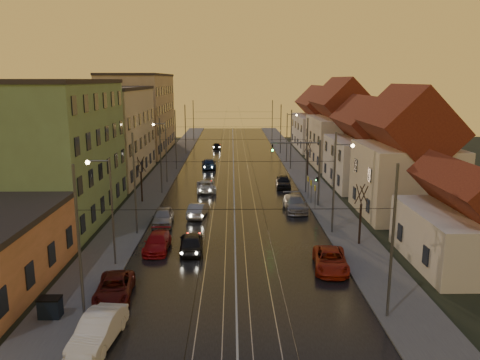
{
  "coord_description": "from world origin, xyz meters",
  "views": [
    {
      "loc": [
        -0.23,
        -30.31,
        13.35
      ],
      "look_at": [
        0.61,
        17.85,
        2.99
      ],
      "focal_mm": 35.0,
      "sensor_mm": 36.0,
      "label": 1
    }
  ],
  "objects": [
    {
      "name": "catenary_pole_r_1",
      "position": [
        8.6,
        9.0,
        4.5
      ],
      "size": [
        0.16,
        0.16,
        9.0
      ],
      "primitive_type": "cylinder",
      "color": "#595B60",
      "rests_on": "ground"
    },
    {
      "name": "catenary_pole_l_1",
      "position": [
        -8.6,
        9.0,
        4.5
      ],
      "size": [
        0.16,
        0.16,
        9.0
      ],
      "primitive_type": "cylinder",
      "color": "#595B60",
      "rests_on": "ground"
    },
    {
      "name": "bare_tree_0",
      "position": [
        -10.2,
        20.0,
        2.49
      ],
      "size": [
        1.09,
        1.09,
        5.11
      ],
      "color": "black",
      "rests_on": "ground"
    },
    {
      "name": "parked_left_2",
      "position": [
        -6.21,
        5.12,
        0.67
      ],
      "size": [
        1.88,
        4.62,
        1.34
      ],
      "primitive_type": "imported",
      "rotation": [
        0.0,
        0.0,
        0.0
      ],
      "color": "maroon",
      "rests_on": "ground"
    },
    {
      "name": "bare_tree_2",
      "position": [
        10.4,
        34.0,
        2.49
      ],
      "size": [
        1.09,
        1.09,
        5.11
      ],
      "color": "black",
      "rests_on": "ground"
    },
    {
      "name": "apartment_left_2",
      "position": [
        -17.5,
        34.0,
        6.0
      ],
      "size": [
        10.0,
        20.0,
        12.0
      ],
      "primitive_type": "cube",
      "color": "#B4AE8B",
      "rests_on": "ground"
    },
    {
      "name": "catenary_pole_r_0",
      "position": [
        8.6,
        -6.0,
        4.5
      ],
      "size": [
        0.16,
        0.16,
        9.0
      ],
      "primitive_type": "cylinder",
      "color": "#595B60",
      "rests_on": "ground"
    },
    {
      "name": "tram_rail_0",
      "position": [
        -2.2,
        40.0,
        0.06
      ],
      "size": [
        0.06,
        120.0,
        0.03
      ],
      "primitive_type": "cube",
      "color": "gray",
      "rests_on": "road"
    },
    {
      "name": "driving_car_3",
      "position": [
        -3.76,
        40.25,
        0.76
      ],
      "size": [
        2.42,
        5.35,
        1.52
      ],
      "primitive_type": "imported",
      "rotation": [
        0.0,
        0.0,
        3.2
      ],
      "color": "navy",
      "rests_on": "ground"
    },
    {
      "name": "tram_rail_1",
      "position": [
        -0.77,
        40.0,
        0.06
      ],
      "size": [
        0.06,
        120.0,
        0.03
      ],
      "primitive_type": "cube",
      "color": "gray",
      "rests_on": "road"
    },
    {
      "name": "driving_car_4",
      "position": [
        -3.18,
        60.49,
        0.66
      ],
      "size": [
        1.72,
        3.95,
        1.33
      ],
      "primitive_type": "imported",
      "rotation": [
        0.0,
        0.0,
        3.18
      ],
      "color": "black",
      "rests_on": "ground"
    },
    {
      "name": "house_right_2",
      "position": [
        17.0,
        28.0,
        4.64
      ],
      "size": [
        9.18,
        12.24,
        9.2
      ],
      "color": "beige",
      "rests_on": "ground"
    },
    {
      "name": "road",
      "position": [
        0.0,
        40.0,
        0.02
      ],
      "size": [
        16.0,
        120.0,
        0.04
      ],
      "primitive_type": "cube",
      "color": "black",
      "rests_on": "ground"
    },
    {
      "name": "house_right_4",
      "position": [
        17.0,
        61.0,
        5.05
      ],
      "size": [
        9.18,
        16.32,
        10.0
      ],
      "color": "beige",
      "rests_on": "ground"
    },
    {
      "name": "dumpster",
      "position": [
        -10.56,
        -5.8,
        0.7
      ],
      "size": [
        1.21,
        0.81,
        1.1
      ],
      "primitive_type": "cube",
      "rotation": [
        0.0,
        0.0,
        -0.01
      ],
      "color": "black",
      "rests_on": "sidewalk_left"
    },
    {
      "name": "catenary_pole_r_4",
      "position": [
        8.6,
        54.0,
        4.5
      ],
      "size": [
        0.16,
        0.16,
        9.0
      ],
      "primitive_type": "cylinder",
      "color": "#595B60",
      "rests_on": "ground"
    },
    {
      "name": "parked_left_1",
      "position": [
        -7.6,
        -3.13,
        0.65
      ],
      "size": [
        2.58,
        4.86,
        1.3
      ],
      "primitive_type": "imported",
      "rotation": [
        0.0,
        0.0,
        0.09
      ],
      "color": "#4C100D",
      "rests_on": "ground"
    },
    {
      "name": "catenary_pole_l_5",
      "position": [
        -8.6,
        72.0,
        4.5
      ],
      "size": [
        0.16,
        0.16,
        9.0
      ],
      "primitive_type": "cylinder",
      "color": "#595B60",
      "rests_on": "ground"
    },
    {
      "name": "parked_right_0",
      "position": [
        6.8,
        1.06,
        0.7
      ],
      "size": [
        2.86,
        5.24,
        1.39
      ],
      "primitive_type": "imported",
      "rotation": [
        0.0,
        0.0,
        -0.11
      ],
      "color": "#A32210",
      "rests_on": "ground"
    },
    {
      "name": "catenary_pole_l_4",
      "position": [
        -8.6,
        54.0,
        4.5
      ],
      "size": [
        0.16,
        0.16,
        9.0
      ],
      "primitive_type": "cylinder",
      "color": "#595B60",
      "rests_on": "ground"
    },
    {
      "name": "ground",
      "position": [
        0.0,
        0.0,
        0.0
      ],
      "size": [
        160.0,
        160.0,
        0.0
      ],
      "primitive_type": "plane",
      "color": "black",
      "rests_on": "ground"
    },
    {
      "name": "catenary_pole_l_0",
      "position": [
        -8.6,
        -6.0,
        4.5
      ],
      "size": [
        0.16,
        0.16,
        9.0
      ],
      "primitive_type": "cylinder",
      "color": "#595B60",
      "rests_on": "ground"
    },
    {
      "name": "parked_right_2",
      "position": [
        6.2,
        27.04,
        0.77
      ],
      "size": [
        2.06,
        4.6,
        1.54
      ],
      "primitive_type": "imported",
      "rotation": [
        0.0,
        0.0,
        -0.06
      ],
      "color": "black",
      "rests_on": "ground"
    },
    {
      "name": "parked_left_3",
      "position": [
        -6.73,
        11.9,
        0.78
      ],
      "size": [
        2.14,
        4.7,
        1.57
      ],
      "primitive_type": "imported",
      "rotation": [
        0.0,
        0.0,
        0.06
      ],
      "color": "#9C9CA2",
      "rests_on": "ground"
    },
    {
      "name": "catenary_pole_r_3",
      "position": [
        8.6,
        39.0,
        4.5
      ],
      "size": [
        0.16,
        0.16,
        9.0
      ],
      "primitive_type": "cylinder",
      "color": "#595B60",
      "rests_on": "ground"
    },
    {
      "name": "house_right_1",
      "position": [
        17.0,
        15.0,
        5.45
      ],
      "size": [
        8.67,
        10.2,
        10.8
      ],
      "color": "beige",
      "rests_on": "ground"
    },
    {
      "name": "sidewalk_left",
      "position": [
        -10.0,
        40.0,
        0.07
      ],
      "size": [
        4.0,
        120.0,
        0.15
      ],
      "primitive_type": "cube",
      "color": "#4C4C4C",
      "rests_on": "ground"
    },
    {
      "name": "catenary_pole_l_3",
      "position": [
        -8.6,
        39.0,
        4.5
      ],
      "size": [
        0.16,
        0.16,
        9.0
      ],
      "primitive_type": "cylinder",
      "color": "#595B60",
      "rests_on": "ground"
    },
    {
      "name": "bare_tree_1",
      "position": [
        10.2,
        6.0,
        2.49
      ],
      "size": [
        1.09,
        1.09,
        5.11
      ],
      "color": "black",
      "rests_on": "ground"
    },
    {
      "name": "parked_left_0",
      "position": [
        -7.14,
        -8.37,
        0.78
      ],
      "size": [
        2.2,
        4.89,
        1.56
      ],
      "primitive_type": "imported",
      "rotation": [
        0.0,
        0.0,
        -0.12
      ],
      "color": "silver",
      "rests_on": "ground"
    },
    {
      "name": "street_lamp_2",
      "position": [
        -9.1,
        30.0,
        4.89
      ],
      "size": [
        1.75,
        0.32,
        8.0
      ],
      "color": "#595B60",
      "rests_on": "ground"
    },
    {
      "name": "parked_right_1",
      "position": [
        6.3,
        16.5,
        0.77
      ],
      "size": [
        2.3,
        5.33,
        1.53
      ],
      "primitive_type": "imported",
      "rotation": [
        0.0,
        0.0,
        0.03
      ],
      "color": "gray",
      "rests_on": "ground"
    },
    {
      "name": "apartment_left_3",
      "position": [
        -17.5,
        58.0,
        7.0
      ],
      "size": [
        10.0,
        24.0,
        14.0
      ],
      "primitive_type": "cube",
      "color": "#948060",
      "rests_on": "ground"
    },
    {
      "name": "house_right_0",
      "position": [
        17.0,
        2.0,
        2.92
      ],
      "size": [
        8.16,
        10.2,
        5.8
      ],
      "color": "beige",
      "rests_on": "ground"
    },
    {
      "name": "street_lamp_3",
      "position": [
        9.1,
        46.0,
        4.89
      ],
      "size": [
        1.75,
        0.32,
        8.0
      ],
      "color": "#595B60",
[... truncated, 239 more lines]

